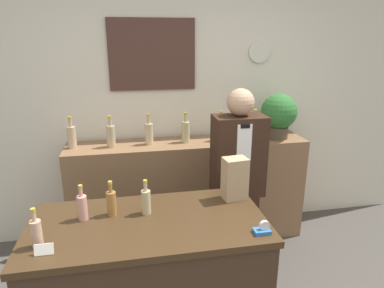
# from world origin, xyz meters

# --- Properties ---
(back_wall) EXTENTS (5.20, 0.09, 2.70)m
(back_wall) POSITION_xyz_m (-0.00, 2.00, 1.36)
(back_wall) COLOR beige
(back_wall) RESTS_ON ground_plane
(back_shelf) EXTENTS (2.23, 0.42, 1.01)m
(back_shelf) POSITION_xyz_m (0.15, 1.73, 0.50)
(back_shelf) COLOR brown
(back_shelf) RESTS_ON ground_plane
(display_counter) EXTENTS (1.36, 0.69, 0.93)m
(display_counter) POSITION_xyz_m (-0.31, 0.49, 0.47)
(display_counter) COLOR #382619
(display_counter) RESTS_ON ground_plane
(shopkeeper) EXTENTS (0.40, 0.25, 1.58)m
(shopkeeper) POSITION_xyz_m (0.44, 1.15, 0.79)
(shopkeeper) COLOR #331E14
(shopkeeper) RESTS_ON ground_plane
(potted_plant) EXTENTS (0.34, 0.34, 0.43)m
(potted_plant) POSITION_xyz_m (1.01, 1.70, 1.24)
(potted_plant) COLOR #4C3D2D
(potted_plant) RESTS_ON back_shelf
(paper_bag) EXTENTS (0.16, 0.13, 0.28)m
(paper_bag) POSITION_xyz_m (0.26, 0.68, 1.07)
(paper_bag) COLOR tan
(paper_bag) RESTS_ON display_counter
(tape_dispenser) EXTENTS (0.09, 0.06, 0.07)m
(tape_dispenser) POSITION_xyz_m (0.28, 0.25, 0.95)
(tape_dispenser) COLOR #2D66A8
(tape_dispenser) RESTS_ON display_counter
(price_card_left) EXTENTS (0.09, 0.02, 0.06)m
(price_card_left) POSITION_xyz_m (-0.83, 0.27, 0.96)
(price_card_left) COLOR white
(price_card_left) RESTS_ON display_counter
(counter_bottle_0) EXTENTS (0.06, 0.06, 0.22)m
(counter_bottle_0) POSITION_xyz_m (-0.87, 0.34, 1.01)
(counter_bottle_0) COLOR tan
(counter_bottle_0) RESTS_ON display_counter
(counter_bottle_1) EXTENTS (0.06, 0.06, 0.22)m
(counter_bottle_1) POSITION_xyz_m (-0.68, 0.58, 1.01)
(counter_bottle_1) COLOR tan
(counter_bottle_1) RESTS_ON display_counter
(counter_bottle_2) EXTENTS (0.06, 0.06, 0.22)m
(counter_bottle_2) POSITION_xyz_m (-0.52, 0.60, 1.01)
(counter_bottle_2) COLOR #9A6732
(counter_bottle_2) RESTS_ON display_counter
(counter_bottle_3) EXTENTS (0.06, 0.06, 0.22)m
(counter_bottle_3) POSITION_xyz_m (-0.32, 0.58, 1.01)
(counter_bottle_3) COLOR tan
(counter_bottle_3) RESTS_ON display_counter
(shelf_bottle_0) EXTENTS (0.08, 0.08, 0.28)m
(shelf_bottle_0) POSITION_xyz_m (-0.89, 1.74, 1.11)
(shelf_bottle_0) COLOR tan
(shelf_bottle_0) RESTS_ON back_shelf
(shelf_bottle_1) EXTENTS (0.08, 0.08, 0.28)m
(shelf_bottle_1) POSITION_xyz_m (-0.55, 1.71, 1.11)
(shelf_bottle_1) COLOR tan
(shelf_bottle_1) RESTS_ON back_shelf
(shelf_bottle_2) EXTENTS (0.08, 0.08, 0.28)m
(shelf_bottle_2) POSITION_xyz_m (-0.22, 1.73, 1.11)
(shelf_bottle_2) COLOR tan
(shelf_bottle_2) RESTS_ON back_shelf
(shelf_bottle_3) EXTENTS (0.08, 0.08, 0.28)m
(shelf_bottle_3) POSITION_xyz_m (0.12, 1.73, 1.11)
(shelf_bottle_3) COLOR tan
(shelf_bottle_3) RESTS_ON back_shelf
(shelf_bottle_4) EXTENTS (0.08, 0.08, 0.28)m
(shelf_bottle_4) POSITION_xyz_m (0.46, 1.72, 1.11)
(shelf_bottle_4) COLOR tan
(shelf_bottle_4) RESTS_ON back_shelf
(shelf_bottle_5) EXTENTS (0.08, 0.08, 0.28)m
(shelf_bottle_5) POSITION_xyz_m (0.79, 1.74, 1.11)
(shelf_bottle_5) COLOR tan
(shelf_bottle_5) RESTS_ON back_shelf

